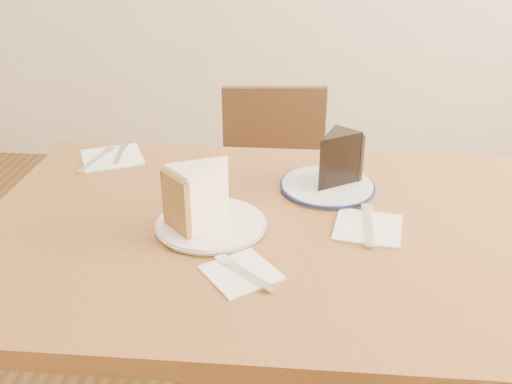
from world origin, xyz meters
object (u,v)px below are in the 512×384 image
(table, at_px, (271,264))
(chair_far, at_px, (274,204))
(chocolate_cake, at_px, (333,162))
(plate_cream, at_px, (211,224))
(plate_navy, at_px, (327,186))
(carrot_cake, at_px, (204,195))

(table, height_order, chair_far, chair_far)
(table, distance_m, chocolate_cake, 0.27)
(plate_cream, distance_m, plate_navy, 0.31)
(plate_cream, height_order, chocolate_cake, chocolate_cake)
(table, relative_size, carrot_cake, 10.08)
(table, xyz_separation_m, chocolate_cake, (0.13, 0.17, 0.17))
(plate_cream, height_order, carrot_cake, carrot_cake)
(plate_navy, xyz_separation_m, chocolate_cake, (0.01, 0.00, 0.06))
(chocolate_cake, bearing_deg, plate_navy, 41.80)
(plate_cream, height_order, plate_navy, same)
(chair_far, xyz_separation_m, carrot_cake, (-0.11, -0.66, 0.37))
(plate_navy, height_order, chocolate_cake, chocolate_cake)
(plate_cream, distance_m, chocolate_cake, 0.32)
(chair_far, xyz_separation_m, plate_navy, (0.14, -0.48, 0.31))
(plate_navy, bearing_deg, chocolate_cake, 3.27)
(table, bearing_deg, chocolate_cake, 53.59)
(chair_far, distance_m, plate_cream, 0.74)
(carrot_cake, bearing_deg, chocolate_cake, 82.85)
(plate_cream, distance_m, carrot_cake, 0.06)
(table, xyz_separation_m, carrot_cake, (-0.13, -0.02, 0.17))
(chair_far, bearing_deg, chocolate_cake, 102.58)
(table, relative_size, chocolate_cake, 11.07)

